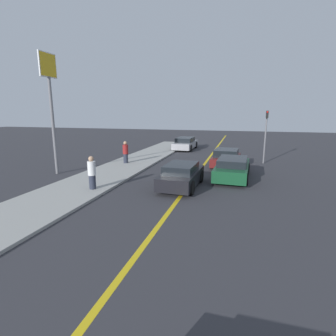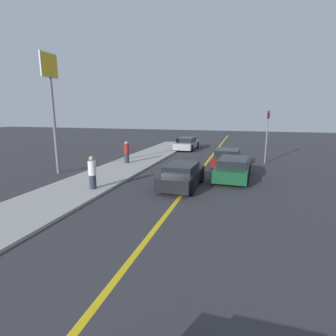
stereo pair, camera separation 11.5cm
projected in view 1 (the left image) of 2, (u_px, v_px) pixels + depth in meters
name	position (u px, v px, depth m)	size (l,w,h in m)	color
road_center_line	(196.00, 175.00, 16.83)	(0.20, 60.00, 0.01)	gold
sidewalk_left	(116.00, 171.00, 17.97)	(3.56, 35.34, 0.12)	#9E9E99
car_ahead_center	(182.00, 175.00, 14.16)	(1.94, 4.13, 1.31)	black
car_far_distant	(232.00, 168.00, 16.07)	(2.14, 4.83, 1.29)	#144728
car_parked_left_lot	(226.00, 158.00, 19.58)	(2.14, 3.94, 1.31)	maroon
car_oncoming_far	(185.00, 143.00, 28.42)	(2.04, 4.83, 1.31)	#9E9EA3
pedestrian_mid_group	(92.00, 173.00, 13.35)	(0.40, 0.40, 1.71)	#282D3D
pedestrian_far_standing	(126.00, 152.00, 20.22)	(0.42, 0.42, 1.68)	#282D3D
traffic_light	(266.00, 132.00, 20.29)	(0.18, 0.40, 4.10)	slate
roadside_sign	(50.00, 89.00, 16.27)	(0.20, 1.47, 7.55)	slate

